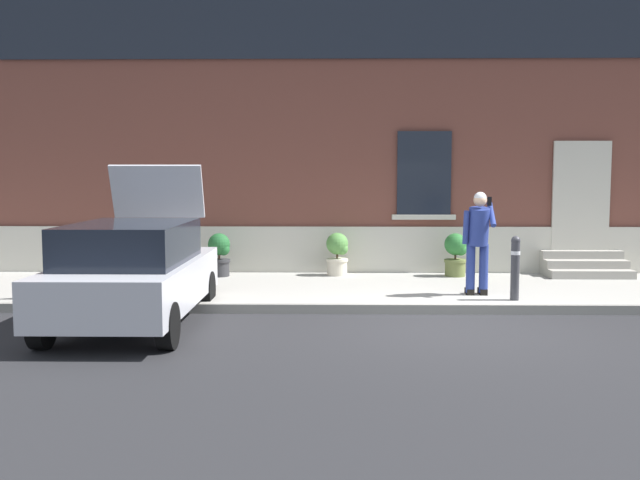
# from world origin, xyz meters

# --- Properties ---
(ground_plane) EXTENTS (80.00, 80.00, 0.00)m
(ground_plane) POSITION_xyz_m (0.00, 0.00, 0.00)
(ground_plane) COLOR #232326
(sidewalk) EXTENTS (24.00, 3.60, 0.15)m
(sidewalk) POSITION_xyz_m (0.00, 2.80, 0.07)
(sidewalk) COLOR #99968E
(sidewalk) RESTS_ON ground
(curb_edge) EXTENTS (24.00, 0.12, 0.15)m
(curb_edge) POSITION_xyz_m (0.00, 0.94, 0.07)
(curb_edge) COLOR gray
(curb_edge) RESTS_ON ground
(building_facade) EXTENTS (24.00, 1.52, 7.50)m
(building_facade) POSITION_xyz_m (0.01, 5.29, 3.73)
(building_facade) COLOR brown
(building_facade) RESTS_ON ground
(entrance_stoop) EXTENTS (1.63, 0.96, 0.48)m
(entrance_stoop) POSITION_xyz_m (3.44, 4.23, 0.34)
(entrance_stoop) COLOR #9E998E
(entrance_stoop) RESTS_ON sidewalk
(hatchback_car_silver) EXTENTS (1.79, 4.07, 2.34)m
(hatchback_car_silver) POSITION_xyz_m (-4.48, -0.03, 0.80)
(hatchback_car_silver) COLOR #B7B7BF
(hatchback_car_silver) RESTS_ON ground
(bollard_near_person) EXTENTS (0.15, 0.15, 1.04)m
(bollard_near_person) POSITION_xyz_m (1.32, 1.35, 0.71)
(bollard_near_person) COLOR #333338
(bollard_near_person) RESTS_ON sidewalk
(person_on_phone) EXTENTS (0.51, 0.51, 1.74)m
(person_on_phone) POSITION_xyz_m (0.81, 1.80, 1.15)
(person_on_phone) COLOR navy
(person_on_phone) RESTS_ON sidewalk
(planter_charcoal) EXTENTS (0.44, 0.44, 0.86)m
(planter_charcoal) POSITION_xyz_m (-3.88, 3.97, 0.61)
(planter_charcoal) COLOR #2D2D30
(planter_charcoal) RESTS_ON sidewalk
(planter_cream) EXTENTS (0.44, 0.44, 0.86)m
(planter_cream) POSITION_xyz_m (-1.53, 4.14, 0.61)
(planter_cream) COLOR beige
(planter_cream) RESTS_ON sidewalk
(planter_olive) EXTENTS (0.44, 0.44, 0.86)m
(planter_olive) POSITION_xyz_m (0.83, 4.05, 0.61)
(planter_olive) COLOR #606B38
(planter_olive) RESTS_ON sidewalk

